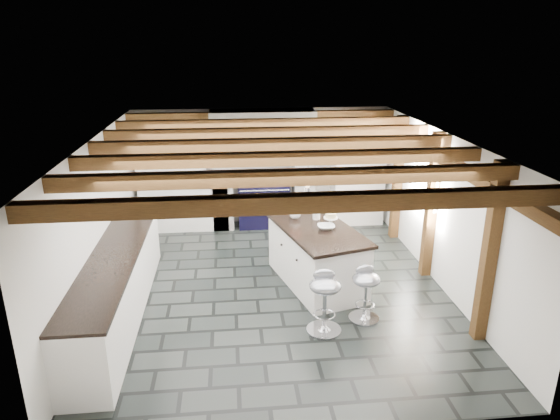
{
  "coord_description": "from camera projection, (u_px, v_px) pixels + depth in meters",
  "views": [
    {
      "loc": [
        -0.64,
        -6.78,
        3.61
      ],
      "look_at": [
        0.1,
        0.4,
        1.1
      ],
      "focal_mm": 32.0,
      "sensor_mm": 36.0,
      "label": 1
    }
  ],
  "objects": [
    {
      "name": "kitchen_island",
      "position": [
        316.0,
        255.0,
        7.59
      ],
      "size": [
        1.43,
        2.05,
        1.23
      ],
      "rotation": [
        0.0,
        0.0,
        0.27
      ],
      "color": "white",
      "rests_on": "ground"
    },
    {
      "name": "bar_stool_near",
      "position": [
        365.0,
        287.0,
        6.6
      ],
      "size": [
        0.43,
        0.43,
        0.76
      ],
      "rotation": [
        0.0,
        0.0,
        0.15
      ],
      "color": "silver",
      "rests_on": "ground"
    },
    {
      "name": "range_cooker",
      "position": [
        263.0,
        203.0,
        9.98
      ],
      "size": [
        1.0,
        0.63,
        0.99
      ],
      "color": "black",
      "rests_on": "ground"
    },
    {
      "name": "bar_stool_far",
      "position": [
        325.0,
        295.0,
        6.31
      ],
      "size": [
        0.45,
        0.45,
        0.84
      ],
      "rotation": [
        0.0,
        0.0,
        -0.01
      ],
      "color": "silver",
      "rests_on": "ground"
    },
    {
      "name": "room_shell",
      "position": [
        233.0,
        194.0,
        8.54
      ],
      "size": [
        6.0,
        6.03,
        6.0
      ],
      "color": "silver",
      "rests_on": "ground"
    },
    {
      "name": "ground",
      "position": [
        276.0,
        287.0,
        7.62
      ],
      "size": [
        6.0,
        6.0,
        0.0
      ],
      "primitive_type": "plane",
      "color": "black",
      "rests_on": "ground"
    }
  ]
}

